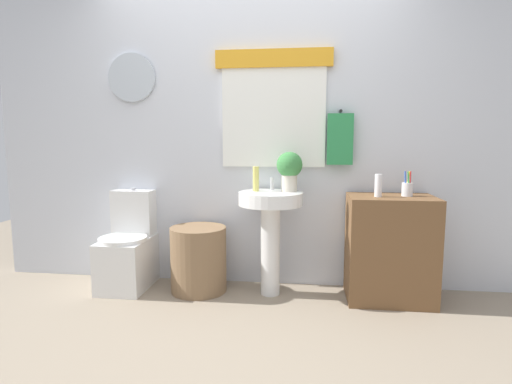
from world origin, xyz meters
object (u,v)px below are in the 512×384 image
Objects in this scene: laundry_hamper at (199,259)px; pedestal_sink at (271,219)px; toilet at (129,250)px; wooden_cabinet at (390,248)px; potted_plant at (289,168)px; soap_bottle at (256,179)px; toothbrush_cup at (407,189)px; lotion_bottle at (378,185)px.

pedestal_sink reaches higher than laundry_hamper.
toilet is at bearing 178.22° from pedestal_sink.
potted_plant is (-0.76, 0.06, 0.59)m from wooden_cabinet.
soap_bottle is 1.04× the size of toothbrush_cup.
wooden_cabinet is 1.14m from soap_bottle.
wooden_cabinet is at bearing 19.97° from lotion_bottle.
wooden_cabinet is at bearing -2.80° from soap_bottle.
soap_bottle is 1.14m from toothbrush_cup.
soap_bottle is 0.63× the size of potted_plant.
toothbrush_cup is (0.11, 0.02, 0.45)m from wooden_cabinet.
lotion_bottle is at bearing -164.84° from toothbrush_cup.
toilet is at bearing 178.99° from wooden_cabinet.
toothbrush_cup is at bearing -0.44° from toilet.
pedestal_sink reaches higher than wooden_cabinet.
wooden_cabinet is (0.90, 0.00, -0.20)m from pedestal_sink.
wooden_cabinet is (2.08, -0.04, 0.09)m from toilet.
potted_plant is at bearing 4.78° from laundry_hamper.
pedestal_sink is at bearing 0.00° from laundry_hamper.
laundry_hamper is at bearing -175.22° from potted_plant.
lotion_bottle is at bearing -8.71° from potted_plant.
potted_plant is 1.84× the size of lotion_bottle.
toothbrush_cup is (1.01, 0.02, 0.25)m from pedestal_sink.
lotion_bottle reaches higher than pedestal_sink.
pedestal_sink is 0.84m from lotion_bottle.
laundry_hamper is 0.64× the size of pedestal_sink.
wooden_cabinet is at bearing -4.50° from potted_plant.
soap_bottle reaches higher than lotion_bottle.
lotion_bottle is 0.23m from toothbrush_cup.
laundry_hamper is at bearing -179.29° from toothbrush_cup.
pedestal_sink reaches higher than toilet.
toothbrush_cup reaches higher than laundry_hamper.
wooden_cabinet is at bearing -1.01° from toilet.
wooden_cabinet is 2.59× the size of potted_plant.
pedestal_sink is 4.38× the size of toothbrush_cup.
toilet is at bearing 177.77° from lotion_bottle.
pedestal_sink is 2.64× the size of potted_plant.
laundry_hamper is 2.81× the size of toothbrush_cup.
soap_bottle is 1.15× the size of lotion_bottle.
toilet is 2.08m from wooden_cabinet.
laundry_hamper is (0.60, -0.04, -0.04)m from toilet.
toothbrush_cup reaches higher than pedestal_sink.
laundry_hamper is 3.12× the size of lotion_bottle.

